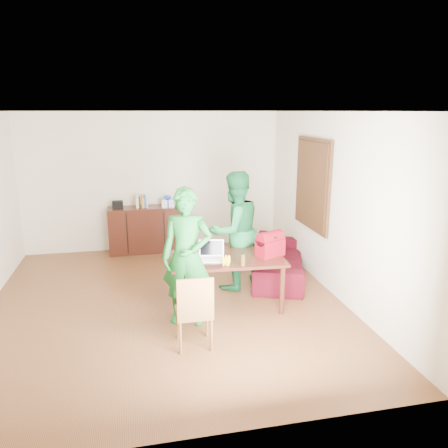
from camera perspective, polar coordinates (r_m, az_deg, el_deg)
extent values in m
cube|color=#4A2912|center=(6.50, -7.42, -10.64)|extent=(5.00, 5.50, 0.10)
cube|color=white|center=(5.89, -8.34, 14.86)|extent=(5.00, 5.50, 0.10)
cube|color=beige|center=(8.79, -9.24, 5.52)|extent=(5.00, 0.10, 2.70)
cube|color=beige|center=(3.38, -4.20, -9.12)|extent=(5.00, 0.10, 2.70)
cube|color=beige|center=(6.71, 14.42, 2.46)|extent=(0.10, 5.50, 2.70)
cube|color=#3F2614|center=(7.26, 11.46, 5.13)|extent=(0.04, 1.28, 1.48)
cube|color=#4E2A17|center=(7.25, 11.24, 5.13)|extent=(0.01, 1.18, 1.36)
cube|color=black|center=(8.68, -10.22, -0.71)|extent=(1.40, 0.45, 0.90)
cube|color=black|center=(8.57, -13.72, 2.47)|extent=(0.20, 0.14, 0.14)
cube|color=silver|center=(8.59, -7.37, 2.80)|extent=(0.24, 0.22, 0.14)
ellipsoid|color=#1839A1|center=(8.57, -7.39, 3.49)|extent=(0.14, 0.14, 0.07)
cube|color=black|center=(6.08, 0.39, -4.55)|extent=(1.61, 0.96, 0.04)
cylinder|color=black|center=(5.82, -5.97, -9.44)|extent=(0.07, 0.07, 0.69)
cylinder|color=black|center=(6.04, 7.61, -8.57)|extent=(0.07, 0.07, 0.69)
cylinder|color=black|center=(6.48, -6.31, -6.87)|extent=(0.07, 0.07, 0.69)
cylinder|color=black|center=(6.68, 5.87, -6.19)|extent=(0.07, 0.07, 0.69)
cube|color=brown|center=(5.21, -3.95, -11.44)|extent=(0.42, 0.40, 0.05)
cube|color=brown|center=(4.94, -3.74, -9.68)|extent=(0.42, 0.04, 0.47)
imported|color=#166424|center=(5.60, -4.87, -4.31)|extent=(0.76, 0.62, 1.80)
imported|color=#166432|center=(6.70, 1.39, -0.89)|extent=(1.09, 0.99, 1.84)
cube|color=white|center=(5.96, -1.65, -4.65)|extent=(0.38, 0.30, 0.02)
cube|color=black|center=(5.92, -1.65, -3.52)|extent=(0.35, 0.14, 0.22)
cylinder|color=#523812|center=(5.75, 2.49, -4.61)|extent=(0.08, 0.08, 0.17)
cube|color=maroon|center=(6.13, 6.05, -2.91)|extent=(0.44, 0.35, 0.28)
imported|color=#3D0710|center=(7.42, 7.23, -4.55)|extent=(1.40, 2.13, 0.58)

